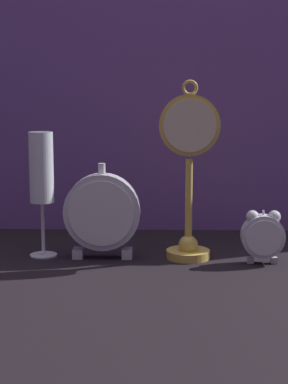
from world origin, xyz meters
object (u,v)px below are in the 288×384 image
pocket_watch_on_stand (189,175)px  alarm_clock_twin_bell (263,234)px  mantel_clock_silver (102,213)px  champagne_flute (42,175)px

pocket_watch_on_stand → alarm_clock_twin_bell: 0.18m
pocket_watch_on_stand → alarm_clock_twin_bell: bearing=-13.6°
mantel_clock_silver → champagne_flute: size_ratio=0.76×
pocket_watch_on_stand → alarm_clock_twin_bell: (0.14, -0.03, -0.11)m
pocket_watch_on_stand → alarm_clock_twin_bell: size_ratio=3.36×
champagne_flute → mantel_clock_silver: bearing=-6.3°
pocket_watch_on_stand → champagne_flute: (-0.28, 0.01, -0.00)m
pocket_watch_on_stand → mantel_clock_silver: size_ratio=1.85×
alarm_clock_twin_bell → mantel_clock_silver: size_ratio=0.55×
pocket_watch_on_stand → mantel_clock_silver: bearing=-179.1°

